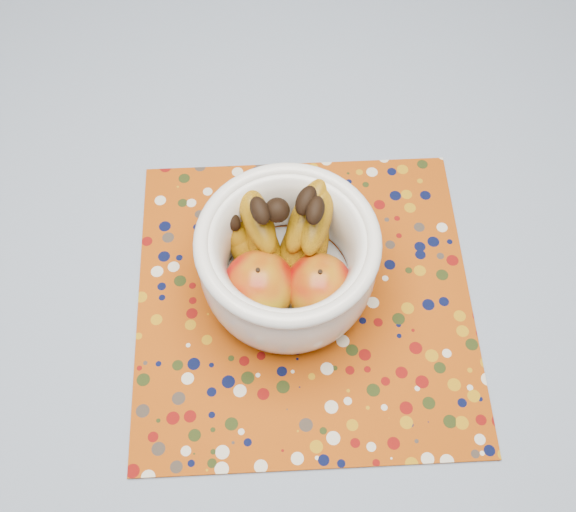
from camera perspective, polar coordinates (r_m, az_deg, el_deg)
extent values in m
plane|color=#2D2826|center=(1.57, -0.87, -11.52)|extent=(4.00, 4.00, 0.00)
cube|color=brown|center=(0.90, -1.49, 2.08)|extent=(1.20, 1.20, 0.04)
cylinder|color=brown|center=(1.62, -18.72, 12.78)|extent=(0.06, 0.06, 0.71)
cylinder|color=brown|center=(1.58, 20.67, 10.24)|extent=(0.06, 0.06, 0.71)
cube|color=slate|center=(0.87, -1.53, 2.90)|extent=(1.32, 1.32, 0.01)
cube|color=#9B3D08|center=(0.82, 1.39, -3.66)|extent=(0.45, 0.45, 0.00)
cylinder|color=white|center=(0.81, -0.03, -2.51)|extent=(0.10, 0.10, 0.01)
cylinder|color=white|center=(0.81, -0.03, -2.19)|extent=(0.15, 0.15, 0.01)
torus|color=white|center=(0.72, -0.03, 1.27)|extent=(0.20, 0.20, 0.02)
ellipsoid|color=#880705|center=(0.76, -2.46, -2.50)|extent=(0.08, 0.08, 0.07)
ellipsoid|color=#880705|center=(0.76, 2.63, -2.57)|extent=(0.08, 0.08, 0.07)
sphere|color=black|center=(0.73, -0.93, 3.90)|extent=(0.03, 0.03, 0.03)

